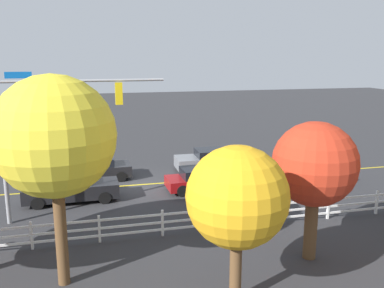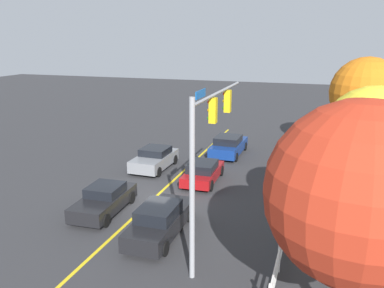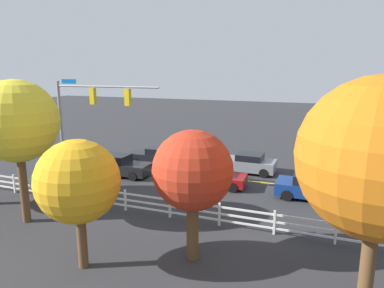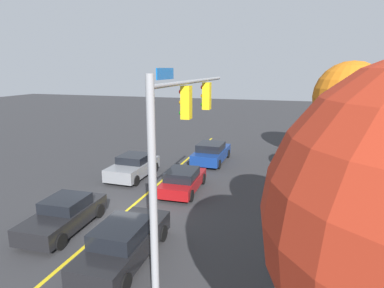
# 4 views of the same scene
# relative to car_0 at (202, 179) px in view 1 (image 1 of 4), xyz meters

# --- Properties ---
(ground_plane) EXTENTS (120.00, 120.00, 0.00)m
(ground_plane) POSITION_rel_car_0_xyz_m (3.60, -1.79, -0.63)
(ground_plane) COLOR #2D2D30
(lane_center_stripe) EXTENTS (28.00, 0.16, 0.01)m
(lane_center_stripe) POSITION_rel_car_0_xyz_m (-0.40, -1.79, -0.63)
(lane_center_stripe) COLOR gold
(lane_center_stripe) RESTS_ON ground_plane
(signal_assembly) EXTENTS (7.28, 0.38, 6.79)m
(signal_assembly) POSITION_rel_car_0_xyz_m (7.71, 2.51, 4.15)
(signal_assembly) COLOR gray
(signal_assembly) RESTS_ON ground_plane
(car_0) EXTENTS (4.12, 1.95, 1.30)m
(car_0) POSITION_rel_car_0_xyz_m (0.00, 0.00, 0.00)
(car_0) COLOR maroon
(car_0) RESTS_ON ground_plane
(car_1) EXTENTS (4.12, 2.06, 1.42)m
(car_1) POSITION_rel_car_0_xyz_m (-1.43, -3.80, 0.06)
(car_1) COLOR slate
(car_1) RESTS_ON ground_plane
(car_2) EXTENTS (4.52, 2.12, 1.46)m
(car_2) POSITION_rel_car_0_xyz_m (-6.21, 0.14, 0.07)
(car_2) COLOR navy
(car_2) RESTS_ON ground_plane
(car_3) EXTENTS (4.29, 2.00, 1.37)m
(car_3) POSITION_rel_car_0_xyz_m (5.73, -3.44, 0.03)
(car_3) COLOR black
(car_3) RESTS_ON ground_plane
(car_4) EXTENTS (4.80, 1.86, 1.50)m
(car_4) POSITION_rel_car_0_xyz_m (7.11, 0.17, 0.08)
(car_4) COLOR black
(car_4) RESTS_ON ground_plane
(white_rail_fence) EXTENTS (26.10, 0.10, 1.15)m
(white_rail_fence) POSITION_rel_car_0_xyz_m (0.60, 5.51, -0.03)
(white_rail_fence) COLOR white
(white_rail_fence) RESTS_ON ground_plane
(tree_2) EXTENTS (3.10, 3.10, 5.20)m
(tree_2) POSITION_rel_car_0_xyz_m (-1.83, 8.74, 2.97)
(tree_2) COLOR brown
(tree_2) RESTS_ON ground_plane
(tree_3) EXTENTS (3.88, 3.88, 6.97)m
(tree_3) POSITION_rel_car_0_xyz_m (7.06, 8.42, 4.36)
(tree_3) COLOR brown
(tree_3) RESTS_ON ground_plane
(tree_4) EXTENTS (3.08, 3.08, 4.96)m
(tree_4) POSITION_rel_car_0_xyz_m (1.85, 10.78, 2.76)
(tree_4) COLOR brown
(tree_4) RESTS_ON ground_plane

